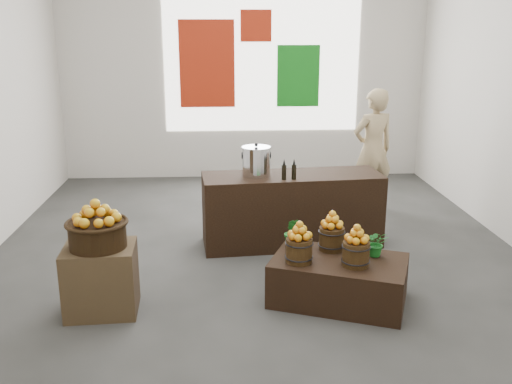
{
  "coord_description": "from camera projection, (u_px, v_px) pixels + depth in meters",
  "views": [
    {
      "loc": [
        -0.36,
        -6.06,
        2.46
      ],
      "look_at": [
        -0.03,
        -0.4,
        0.83
      ],
      "focal_mm": 40.0,
      "sensor_mm": 36.0,
      "label": 1
    }
  ],
  "objects": [
    {
      "name": "ground",
      "position": [
        256.0,
        252.0,
        6.51
      ],
      "size": [
        7.0,
        7.0,
        0.0
      ],
      "primitive_type": "plane",
      "color": "#3D3D3A",
      "rests_on": "ground"
    },
    {
      "name": "display_table",
      "position": [
        339.0,
        280.0,
        5.29
      ],
      "size": [
        1.39,
        1.13,
        0.42
      ],
      "primitive_type": "cube",
      "rotation": [
        0.0,
        0.0,
        -0.37
      ],
      "color": "black",
      "rests_on": "ground"
    },
    {
      "name": "apple_bucket_front_left",
      "position": [
        299.0,
        250.0,
        5.15
      ],
      "size": [
        0.24,
        0.24,
        0.22
      ],
      "primitive_type": "cylinder",
      "color": "#3C2710",
      "rests_on": "display_table"
    },
    {
      "name": "wicker_basket",
      "position": [
        98.0,
        235.0,
        4.96
      ],
      "size": [
        0.49,
        0.49,
        0.22
      ],
      "primitive_type": "cylinder",
      "color": "black",
      "rests_on": "crate"
    },
    {
      "name": "herb_garnish_right",
      "position": [
        376.0,
        243.0,
        5.28
      ],
      "size": [
        0.27,
        0.25,
        0.25
      ],
      "primitive_type": "imported",
      "rotation": [
        0.0,
        0.0,
        -0.25
      ],
      "color": "#15651E",
      "rests_on": "display_table"
    },
    {
      "name": "back_wall",
      "position": [
        244.0,
        58.0,
        9.32
      ],
      "size": [
        6.0,
        0.04,
        4.0
      ],
      "primitive_type": "cube",
      "color": "beige",
      "rests_on": "ground"
    },
    {
      "name": "apples_in_bucket_front_left",
      "position": [
        300.0,
        230.0,
        5.1
      ],
      "size": [
        0.18,
        0.18,
        0.16
      ],
      "primitive_type": null,
      "color": "#AE0905",
      "rests_on": "apple_bucket_front_left"
    },
    {
      "name": "counter",
      "position": [
        292.0,
        209.0,
        6.66
      ],
      "size": [
        2.11,
        0.84,
        0.84
      ],
      "primitive_type": "cube",
      "rotation": [
        0.0,
        0.0,
        0.09
      ],
      "color": "black",
      "rests_on": "ground"
    },
    {
      "name": "deco_red_left",
      "position": [
        207.0,
        64.0,
        9.28
      ],
      "size": [
        0.9,
        0.04,
        1.4
      ],
      "primitive_type": "cube",
      "color": "#9E210C",
      "rests_on": "back_wall"
    },
    {
      "name": "deco_green_right",
      "position": [
        298.0,
        76.0,
        9.42
      ],
      "size": [
        0.7,
        0.04,
        1.0
      ],
      "primitive_type": "cube",
      "color": "#106C15",
      "rests_on": "back_wall"
    },
    {
      "name": "apples_in_basket",
      "position": [
        96.0,
        211.0,
        4.9
      ],
      "size": [
        0.39,
        0.39,
        0.21
      ],
      "primitive_type": null,
      "color": "#AE0905",
      "rests_on": "wicker_basket"
    },
    {
      "name": "oil_cruets",
      "position": [
        296.0,
        169.0,
        6.32
      ],
      "size": [
        0.15,
        0.07,
        0.23
      ],
      "primitive_type": null,
      "rotation": [
        0.0,
        0.0,
        0.09
      ],
      "color": "black",
      "rests_on": "counter"
    },
    {
      "name": "shopper",
      "position": [
        373.0,
        150.0,
        7.85
      ],
      "size": [
        0.71,
        0.57,
        1.69
      ],
      "primitive_type": "imported",
      "rotation": [
        0.0,
        0.0,
        3.45
      ],
      "color": "tan",
      "rests_on": "ground"
    },
    {
      "name": "deco_red_upper",
      "position": [
        256.0,
        26.0,
        9.16
      ],
      "size": [
        0.5,
        0.04,
        0.5
      ],
      "primitive_type": "cube",
      "color": "#9E210C",
      "rests_on": "back_wall"
    },
    {
      "name": "apple_bucket_rear",
      "position": [
        332.0,
        239.0,
        5.44
      ],
      "size": [
        0.24,
        0.24,
        0.22
      ],
      "primitive_type": "cylinder",
      "color": "#3C2710",
      "rests_on": "display_table"
    },
    {
      "name": "apple_bucket_front_right",
      "position": [
        356.0,
        254.0,
        5.07
      ],
      "size": [
        0.24,
        0.24,
        0.22
      ],
      "primitive_type": "cylinder",
      "color": "#3C2710",
      "rests_on": "display_table"
    },
    {
      "name": "apples_in_bucket_rear",
      "position": [
        332.0,
        219.0,
        5.38
      ],
      "size": [
        0.18,
        0.18,
        0.16
      ],
      "primitive_type": null,
      "color": "#AE0905",
      "rests_on": "apple_bucket_rear"
    },
    {
      "name": "back_opening",
      "position": [
        262.0,
        58.0,
        9.31
      ],
      "size": [
        3.2,
        0.02,
        2.4
      ],
      "primitive_type": "cube",
      "color": "white",
      "rests_on": "back_wall"
    },
    {
      "name": "apples_in_bucket_front_right",
      "position": [
        357.0,
        234.0,
        5.01
      ],
      "size": [
        0.18,
        0.18,
        0.16
      ],
      "primitive_type": null,
      "color": "#AE0905",
      "rests_on": "apple_bucket_front_right"
    },
    {
      "name": "herb_garnish_left",
      "position": [
        292.0,
        232.0,
        5.51
      ],
      "size": [
        0.2,
        0.18,
        0.29
      ],
      "primitive_type": "imported",
      "rotation": [
        0.0,
        0.0,
        -0.4
      ],
      "color": "#15651E",
      "rests_on": "display_table"
    },
    {
      "name": "stock_pot_left",
      "position": [
        256.0,
        162.0,
        6.44
      ],
      "size": [
        0.32,
        0.32,
        0.32
      ],
      "primitive_type": "cylinder",
      "color": "silver",
      "rests_on": "counter"
    },
    {
      "name": "crate",
      "position": [
        101.0,
        279.0,
        5.07
      ],
      "size": [
        0.65,
        0.54,
        0.62
      ],
      "primitive_type": "cube",
      "rotation": [
        0.0,
        0.0,
        0.06
      ],
      "color": "brown",
      "rests_on": "ground"
    }
  ]
}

